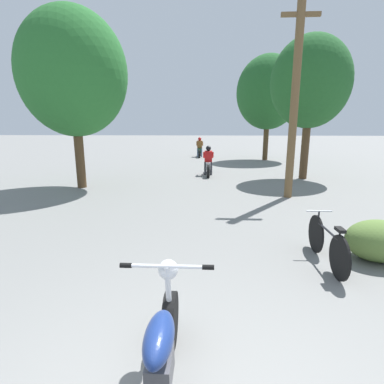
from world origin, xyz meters
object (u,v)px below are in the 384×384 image
at_px(motorcycle_foreground, 161,355).
at_px(bicycle_parked, 327,243).
at_px(motorcycle_rider_far, 200,149).
at_px(roadside_tree_right_near, 310,83).
at_px(roadside_tree_right_far, 268,93).
at_px(utility_pole, 295,98).
at_px(motorcycle_rider_lead, 208,164).
at_px(roadside_tree_left, 73,74).

bearing_deg(motorcycle_foreground, bicycle_parked, 48.07).
xyz_separation_m(motorcycle_foreground, motorcycle_rider_far, (-0.14, 19.20, 0.10)).
relative_size(roadside_tree_right_near, roadside_tree_right_far, 0.89).
bearing_deg(motorcycle_foreground, utility_pole, 68.02).
bearing_deg(utility_pole, bicycle_parked, -97.36).
relative_size(roadside_tree_right_far, motorcycle_rider_far, 3.30).
relative_size(roadside_tree_right_far, motorcycle_rider_lead, 3.18).
bearing_deg(roadside_tree_right_far, utility_pole, -96.56).
bearing_deg(motorcycle_rider_far, roadside_tree_left, -110.78).
height_order(motorcycle_foreground, bicycle_parked, motorcycle_foreground).
distance_m(utility_pole, roadside_tree_right_far, 10.32).
height_order(roadside_tree_right_far, bicycle_parked, roadside_tree_right_far).
height_order(roadside_tree_right_far, motorcycle_rider_lead, roadside_tree_right_far).
bearing_deg(roadside_tree_right_near, motorcycle_foreground, -112.59).
distance_m(roadside_tree_right_far, bicycle_parked, 15.48).
relative_size(utility_pole, motorcycle_rider_lead, 2.91).
distance_m(roadside_tree_left, motorcycle_rider_lead, 6.50).
height_order(roadside_tree_right_near, bicycle_parked, roadside_tree_right_near).
bearing_deg(roadside_tree_right_far, motorcycle_foreground, -103.26).
bearing_deg(roadside_tree_right_far, motorcycle_rider_lead, -121.42).
xyz_separation_m(roadside_tree_right_near, motorcycle_rider_far, (-4.61, 8.47, -3.37)).
bearing_deg(roadside_tree_right_far, motorcycle_rider_far, 158.48).
height_order(motorcycle_rider_lead, motorcycle_rider_far, motorcycle_rider_far).
distance_m(roadside_tree_right_near, roadside_tree_right_far, 6.80).
distance_m(roadside_tree_right_near, roadside_tree_left, 8.96).
bearing_deg(motorcycle_rider_far, motorcycle_rider_lead, -85.72).
bearing_deg(utility_pole, roadside_tree_right_near, 66.10).
height_order(utility_pole, motorcycle_foreground, utility_pole).
bearing_deg(motorcycle_rider_far, roadside_tree_right_near, -61.46).
distance_m(roadside_tree_right_near, motorcycle_rider_far, 10.21).
distance_m(motorcycle_rider_lead, motorcycle_rider_far, 7.75).
bearing_deg(motorcycle_rider_lead, roadside_tree_right_near, -10.40).
distance_m(roadside_tree_left, motorcycle_rider_far, 11.96).
bearing_deg(motorcycle_rider_lead, roadside_tree_left, -147.31).
relative_size(motorcycle_foreground, motorcycle_rider_far, 1.00).
height_order(utility_pole, motorcycle_rider_lead, utility_pole).
bearing_deg(motorcycle_rider_far, roadside_tree_right_far, -21.52).
height_order(utility_pole, roadside_tree_right_far, roadside_tree_right_far).
height_order(roadside_tree_right_near, roadside_tree_left, roadside_tree_left).
height_order(roadside_tree_right_near, motorcycle_foreground, roadside_tree_right_near).
relative_size(utility_pole, roadside_tree_right_near, 1.03).
xyz_separation_m(utility_pole, motorcycle_rider_lead, (-2.52, 4.14, -2.52)).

